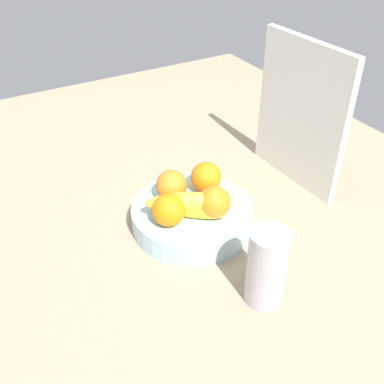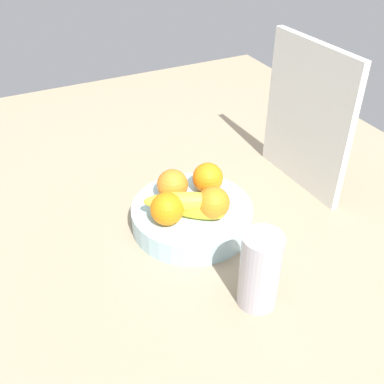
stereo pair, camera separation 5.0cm
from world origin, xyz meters
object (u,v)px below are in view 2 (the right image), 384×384
Objects in this scene: orange_back_left at (213,203)px; orange_center at (167,209)px; cutting_board at (307,118)px; orange_front_right at (173,185)px; thermos_tumbler at (260,271)px; fruit_bowl at (192,216)px; banana_bunch at (185,204)px; orange_front_left at (208,178)px.

orange_center is at bearing -104.50° from orange_back_left.
orange_front_right is at bearing -93.56° from cutting_board.
thermos_tumbler is (22.81, 8.04, -0.85)cm from orange_center.
orange_front_right reaches higher than fruit_bowl.
orange_front_right and orange_back_left have the same top height.
orange_front_right reaches higher than banana_bunch.
fruit_bowl is 1.71× the size of thermos_tumbler.
orange_front_left is 14.51cm from orange_center.
cutting_board is (-9.09, 30.00, 9.24)cm from orange_back_left.
cutting_board is at bearing 88.51° from orange_front_right.
orange_center is 0.45× the size of thermos_tumbler.
orange_front_left is 8.43cm from orange_front_right.
orange_front_right is (-5.02, -2.38, 6.15)cm from fruit_bowl.
orange_front_right is at bearing -173.60° from thermos_tumbler.
cutting_board is (0.91, 34.94, 9.24)cm from orange_front_right.
cutting_board is (-6.61, 39.58, 9.24)cm from orange_center.
fruit_bowl is 8.29cm from orange_front_right.
cutting_board reaches higher than banana_bunch.
thermos_tumbler is at bearing 9.39° from banana_bunch.
banana_bunch is at bearing -170.61° from thermos_tumbler.
orange_center is 24.20cm from thermos_tumbler.
banana_bunch is at bearing -3.20° from orange_front_right.
cutting_board reaches higher than orange_back_left.
fruit_bowl is at bearing 25.37° from orange_front_right.
thermos_tumbler reaches higher than orange_back_left.
thermos_tumbler is at bearing 19.43° from orange_center.
orange_front_right is 0.45× the size of thermos_tumbler.
thermos_tumbler reaches higher than fruit_bowl.
orange_back_left is (2.48, 9.58, 0.00)cm from orange_center.
orange_front_right is 8.84cm from orange_center.
banana_bunch reaches higher than fruit_bowl.
banana_bunch is (2.26, -2.79, 5.71)cm from fruit_bowl.
cutting_board is at bearing 133.01° from thermos_tumbler.
orange_back_left is (10.00, 4.93, 0.00)cm from orange_front_right.
thermos_tumbler is at bearing 6.40° from orange_front_right.
banana_bunch is (-0.23, 4.24, -0.43)cm from orange_center.
orange_front_left is at bearing 158.98° from orange_back_left.
fruit_bowl is at bearing -84.86° from cutting_board.
cutting_board is at bearing 99.48° from orange_center.
thermos_tumbler is (29.25, -4.96, -0.85)cm from orange_front_left.
orange_front_left is (-3.95, 5.98, 6.15)cm from fruit_bowl.
orange_center is 9.89cm from orange_back_left.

